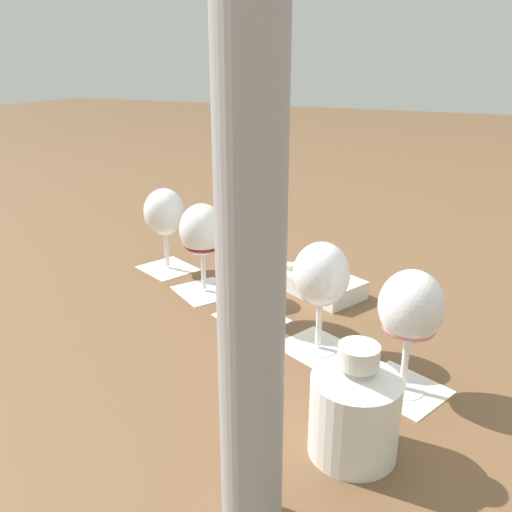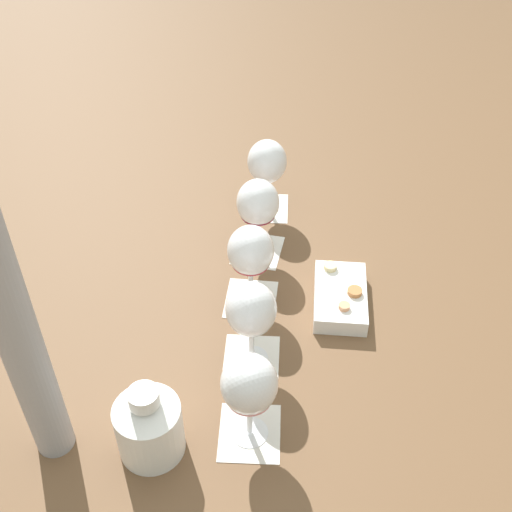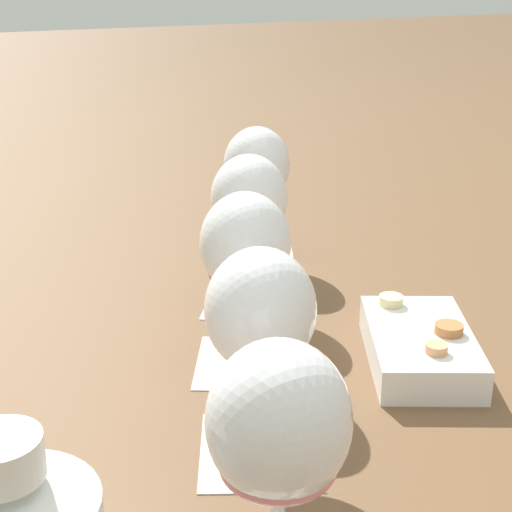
{
  "view_description": "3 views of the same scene",
  "coord_description": "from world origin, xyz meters",
  "px_view_note": "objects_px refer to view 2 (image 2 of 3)",
  "views": [
    {
      "loc": [
        -0.37,
        0.8,
        0.45
      ],
      "look_at": [
        0.0,
        -0.0,
        0.12
      ],
      "focal_mm": 38.0,
      "sensor_mm": 36.0,
      "label": 1
    },
    {
      "loc": [
        -0.85,
        0.32,
        0.92
      ],
      "look_at": [
        0.0,
        -0.0,
        0.12
      ],
      "focal_mm": 45.0,
      "sensor_mm": 36.0,
      "label": 2
    },
    {
      "loc": [
        -0.64,
        0.3,
        0.39
      ],
      "look_at": [
        0.0,
        -0.0,
        0.12
      ],
      "focal_mm": 55.0,
      "sensor_mm": 36.0,
      "label": 3
    }
  ],
  "objects_px": {
    "snack_dish": "(340,297)",
    "ceramic_vase": "(149,425)",
    "wine_glass_3": "(258,205)",
    "wine_glass_2": "(251,254)",
    "wine_glass_4": "(267,164)",
    "wine_glass_1": "(251,312)",
    "wine_glass_0": "(249,387)"
  },
  "relations": [
    {
      "from": "ceramic_vase",
      "to": "snack_dish",
      "type": "height_order",
      "value": "ceramic_vase"
    },
    {
      "from": "wine_glass_4",
      "to": "snack_dish",
      "type": "relative_size",
      "value": 0.9
    },
    {
      "from": "wine_glass_2",
      "to": "snack_dish",
      "type": "height_order",
      "value": "wine_glass_2"
    },
    {
      "from": "wine_glass_4",
      "to": "ceramic_vase",
      "type": "xyz_separation_m",
      "value": [
        -0.53,
        0.41,
        -0.06
      ]
    },
    {
      "from": "wine_glass_3",
      "to": "snack_dish",
      "type": "xyz_separation_m",
      "value": [
        -0.21,
        -0.1,
        -0.1
      ]
    },
    {
      "from": "wine_glass_1",
      "to": "snack_dish",
      "type": "xyz_separation_m",
      "value": [
        0.07,
        -0.21,
        -0.1
      ]
    },
    {
      "from": "wine_glass_2",
      "to": "wine_glass_3",
      "type": "height_order",
      "value": "same"
    },
    {
      "from": "wine_glass_2",
      "to": "wine_glass_4",
      "type": "height_order",
      "value": "same"
    },
    {
      "from": "wine_glass_3",
      "to": "wine_glass_2",
      "type": "bearing_deg",
      "value": 153.91
    },
    {
      "from": "wine_glass_4",
      "to": "snack_dish",
      "type": "distance_m",
      "value": 0.36
    },
    {
      "from": "wine_glass_1",
      "to": "wine_glass_4",
      "type": "distance_m",
      "value": 0.46
    },
    {
      "from": "wine_glass_1",
      "to": "wine_glass_2",
      "type": "relative_size",
      "value": 1.0
    },
    {
      "from": "wine_glass_3",
      "to": "snack_dish",
      "type": "distance_m",
      "value": 0.25
    },
    {
      "from": "wine_glass_2",
      "to": "ceramic_vase",
      "type": "height_order",
      "value": "wine_glass_2"
    },
    {
      "from": "wine_glass_2",
      "to": "snack_dish",
      "type": "bearing_deg",
      "value": -114.02
    },
    {
      "from": "wine_glass_2",
      "to": "wine_glass_3",
      "type": "relative_size",
      "value": 1.0
    },
    {
      "from": "wine_glass_1",
      "to": "wine_glass_2",
      "type": "xyz_separation_m",
      "value": [
        0.14,
        -0.05,
        0.0
      ]
    },
    {
      "from": "wine_glass_0",
      "to": "wine_glass_3",
      "type": "height_order",
      "value": "same"
    },
    {
      "from": "wine_glass_3",
      "to": "ceramic_vase",
      "type": "xyz_separation_m",
      "value": [
        -0.39,
        0.33,
        -0.06
      ]
    },
    {
      "from": "wine_glass_2",
      "to": "wine_glass_1",
      "type": "bearing_deg",
      "value": 159.98
    },
    {
      "from": "wine_glass_2",
      "to": "snack_dish",
      "type": "relative_size",
      "value": 0.9
    },
    {
      "from": "wine_glass_2",
      "to": "wine_glass_4",
      "type": "xyz_separation_m",
      "value": [
        0.27,
        -0.14,
        -0.0
      ]
    },
    {
      "from": "snack_dish",
      "to": "ceramic_vase",
      "type": "bearing_deg",
      "value": 113.52
    },
    {
      "from": "ceramic_vase",
      "to": "wine_glass_2",
      "type": "bearing_deg",
      "value": -45.78
    },
    {
      "from": "wine_glass_0",
      "to": "wine_glass_4",
      "type": "relative_size",
      "value": 1.0
    },
    {
      "from": "wine_glass_0",
      "to": "wine_glass_3",
      "type": "relative_size",
      "value": 1.0
    },
    {
      "from": "wine_glass_4",
      "to": "wine_glass_3",
      "type": "bearing_deg",
      "value": 151.47
    },
    {
      "from": "wine_glass_3",
      "to": "snack_dish",
      "type": "relative_size",
      "value": 0.9
    },
    {
      "from": "wine_glass_2",
      "to": "wine_glass_4",
      "type": "distance_m",
      "value": 0.31
    },
    {
      "from": "wine_glass_0",
      "to": "wine_glass_1",
      "type": "distance_m",
      "value": 0.16
    },
    {
      "from": "wine_glass_3",
      "to": "wine_glass_1",
      "type": "bearing_deg",
      "value": 156.96
    },
    {
      "from": "wine_glass_0",
      "to": "wine_glass_4",
      "type": "xyz_separation_m",
      "value": [
        0.56,
        -0.25,
        -0.0
      ]
    }
  ]
}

